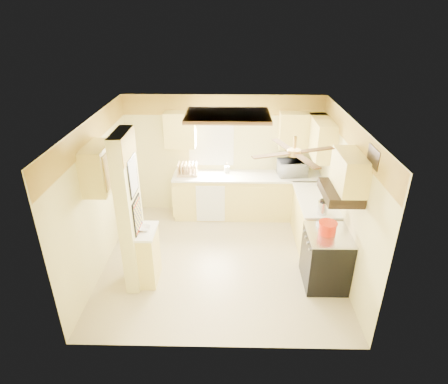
{
  "coord_description": "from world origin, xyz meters",
  "views": [
    {
      "loc": [
        0.17,
        -5.41,
        4.01
      ],
      "look_at": [
        0.04,
        0.35,
        1.16
      ],
      "focal_mm": 30.0,
      "sensor_mm": 36.0,
      "label": 1
    }
  ],
  "objects_px": {
    "stove": "(326,258)",
    "bowl": "(144,229)",
    "kettle": "(323,207)",
    "dutch_oven": "(328,228)",
    "microwave": "(292,168)"
  },
  "relations": [
    {
      "from": "microwave",
      "to": "kettle",
      "type": "xyz_separation_m",
      "value": [
        0.27,
        -1.59,
        -0.04
      ]
    },
    {
      "from": "microwave",
      "to": "kettle",
      "type": "distance_m",
      "value": 1.61
    },
    {
      "from": "stove",
      "to": "kettle",
      "type": "xyz_separation_m",
      "value": [
        0.01,
        0.58,
        0.6
      ]
    },
    {
      "from": "dutch_oven",
      "to": "kettle",
      "type": "bearing_deg",
      "value": 85.91
    },
    {
      "from": "microwave",
      "to": "bowl",
      "type": "xyz_separation_m",
      "value": [
        -2.56,
        -2.15,
        -0.14
      ]
    },
    {
      "from": "stove",
      "to": "bowl",
      "type": "relative_size",
      "value": 4.87
    },
    {
      "from": "dutch_oven",
      "to": "kettle",
      "type": "xyz_separation_m",
      "value": [
        0.04,
        0.56,
        0.05
      ]
    },
    {
      "from": "bowl",
      "to": "microwave",
      "type": "bearing_deg",
      "value": 40.01
    },
    {
      "from": "dutch_oven",
      "to": "kettle",
      "type": "height_order",
      "value": "kettle"
    },
    {
      "from": "stove",
      "to": "dutch_oven",
      "type": "xyz_separation_m",
      "value": [
        -0.03,
        0.02,
        0.55
      ]
    },
    {
      "from": "stove",
      "to": "kettle",
      "type": "bearing_deg",
      "value": 89.33
    },
    {
      "from": "microwave",
      "to": "dutch_oven",
      "type": "distance_m",
      "value": 2.16
    },
    {
      "from": "bowl",
      "to": "dutch_oven",
      "type": "bearing_deg",
      "value": 0.15
    },
    {
      "from": "bowl",
      "to": "dutch_oven",
      "type": "relative_size",
      "value": 0.67
    },
    {
      "from": "stove",
      "to": "bowl",
      "type": "xyz_separation_m",
      "value": [
        -2.83,
        0.02,
        0.5
      ]
    }
  ]
}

